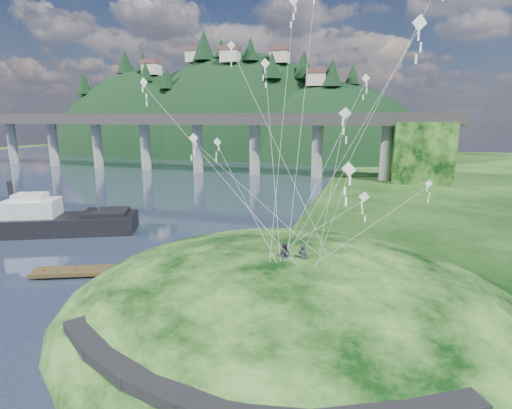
% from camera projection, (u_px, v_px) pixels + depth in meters
% --- Properties ---
extents(ground, '(320.00, 320.00, 0.00)m').
position_uv_depth(ground, '(181.00, 309.00, 29.82)').
color(ground, black).
rests_on(ground, ground).
extents(grass_hill, '(36.00, 32.00, 13.00)m').
position_uv_depth(grass_hill, '(291.00, 330.00, 29.65)').
color(grass_hill, black).
rests_on(grass_hill, ground).
extents(footpath, '(22.29, 5.84, 0.83)m').
position_uv_depth(footpath, '(225.00, 386.00, 18.10)').
color(footpath, black).
rests_on(footpath, ground).
extents(bridge, '(160.00, 11.00, 15.00)m').
position_uv_depth(bridge, '(217.00, 135.00, 100.79)').
color(bridge, '#2D2B2B').
rests_on(bridge, ground).
extents(far_ridge, '(153.00, 70.00, 94.50)m').
position_uv_depth(far_ridge, '(230.00, 173.00, 158.03)').
color(far_ridge, black).
rests_on(far_ridge, ground).
extents(work_barge, '(19.34, 12.65, 6.63)m').
position_uv_depth(work_barge, '(53.00, 220.00, 48.77)').
color(work_barge, black).
rests_on(work_barge, ground).
extents(wooden_dock, '(13.05, 7.23, 0.95)m').
position_uv_depth(wooden_dock, '(109.00, 270.00, 36.30)').
color(wooden_dock, '#3A2D17').
rests_on(wooden_dock, ground).
extents(kite_flyers, '(2.18, 0.82, 1.96)m').
position_uv_depth(kite_flyers, '(290.00, 243.00, 26.23)').
color(kite_flyers, '#252932').
rests_on(kite_flyers, ground).
extents(kite_swarm, '(20.74, 15.53, 18.74)m').
position_uv_depth(kite_swarm, '(313.00, 82.00, 28.44)').
color(kite_swarm, white).
rests_on(kite_swarm, ground).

